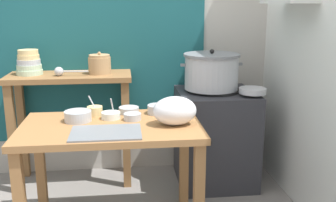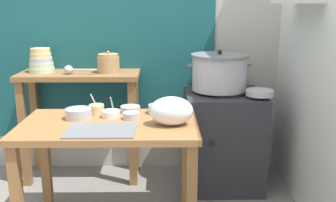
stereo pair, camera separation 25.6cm
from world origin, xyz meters
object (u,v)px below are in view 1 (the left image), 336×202
prep_bowl_5 (111,115)px  prep_bowl_1 (132,116)px  plastic_bag (175,111)px  stove_block (215,137)px  bowl_stack_enamel (29,63)px  ladle (60,71)px  prep_bowl_2 (78,116)px  clay_pot (100,64)px  prep_bowl_0 (95,111)px  prep_table (111,142)px  steamer_pot (211,71)px  prep_bowl_3 (158,109)px  back_shelf_table (71,102)px  wide_pan (253,91)px  prep_bowl_4 (129,110)px  serving_tray (106,133)px

prep_bowl_5 → prep_bowl_1: bearing=-17.6°
plastic_bag → prep_bowl_1: (-0.25, 0.14, -0.06)m
stove_block → plastic_bag: plastic_bag is taller
bowl_stack_enamel → ladle: bowl_stack_enamel is taller
bowl_stack_enamel → prep_bowl_2: bowl_stack_enamel is taller
clay_pot → prep_bowl_0: clay_pot is taller
prep_table → prep_bowl_5: size_ratio=7.88×
steamer_pot → plastic_bag: size_ratio=1.85×
ladle → prep_bowl_3: bearing=-35.7°
prep_table → ladle: bearing=118.9°
ladle → prep_bowl_1: 0.85m
prep_bowl_2 → ladle: bearing=106.9°
prep_bowl_3 → prep_bowl_5: size_ratio=0.99×
back_shelf_table → clay_pot: (0.24, 0.00, 0.29)m
plastic_bag → prep_bowl_5: (-0.39, 0.18, -0.06)m
wide_pan → prep_bowl_4: 0.96m
plastic_bag → prep_bowl_4: plastic_bag is taller
back_shelf_table → plastic_bag: size_ratio=3.62×
stove_block → serving_tray: stove_block is taller
steamer_pot → prep_bowl_5: (-0.78, -0.54, -0.18)m
steamer_pot → prep_bowl_1: 0.89m
serving_tray → prep_bowl_4: (0.14, 0.41, 0.02)m
wide_pan → prep_bowl_5: size_ratio=1.46×
serving_tray → prep_bowl_4: size_ratio=2.97×
prep_bowl_5 → plastic_bag: bearing=-24.7°
back_shelf_table → prep_bowl_5: bearing=-62.9°
back_shelf_table → prep_bowl_5: 0.74m
prep_bowl_4 → prep_bowl_5: size_ratio=0.96×
plastic_bag → wide_pan: plastic_bag is taller
ladle → prep_bowl_5: (0.39, -0.59, -0.19)m
stove_block → prep_bowl_4: 0.89m
serving_tray → prep_bowl_1: size_ratio=3.58×
prep_bowl_5 → stove_block: bearing=32.7°
prep_bowl_1 → clay_pot: bearing=108.5°
wide_pan → prep_bowl_4: size_ratio=1.52×
steamer_pot → plastic_bag: (-0.39, -0.72, -0.11)m
prep_bowl_3 → prep_bowl_4: size_ratio=1.03×
prep_bowl_4 → prep_bowl_5: 0.16m
prep_bowl_4 → clay_pot: bearing=111.6°
steamer_pot → ladle: bearing=177.8°
steamer_pot → prep_bowl_3: size_ratio=3.56×
prep_bowl_0 → back_shelf_table: bearing=111.6°
bowl_stack_enamel → prep_bowl_0: 0.84m
prep_bowl_0 → plastic_bag: bearing=-27.5°
ladle → prep_bowl_2: size_ratio=1.53×
back_shelf_table → bowl_stack_enamel: (-0.30, 0.03, 0.31)m
serving_tray → plastic_bag: 0.43m
prep_table → wide_pan: bearing=24.4°
prep_table → prep_bowl_0: bearing=117.9°
back_shelf_table → ladle: size_ratio=3.74×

